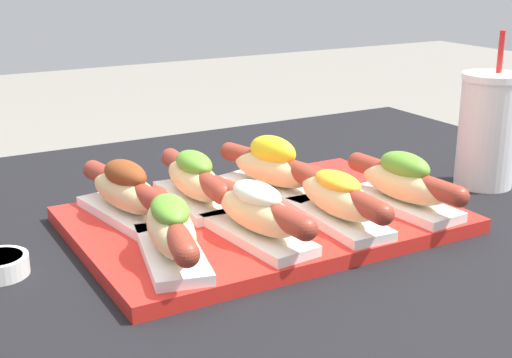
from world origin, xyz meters
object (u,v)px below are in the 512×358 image
Objects in this scene: serving_tray at (264,220)px; hot_dog_4 at (126,191)px; hot_dog_0 at (171,229)px; hot_dog_1 at (257,212)px; drink_cup at (488,130)px; hot_dog_5 at (194,179)px; hot_dog_6 at (273,168)px; hot_dog_2 at (337,198)px; hot_dog_3 at (404,183)px.

hot_dog_4 is at bearing 155.67° from serving_tray.
hot_dog_0 and hot_dog_1 have the same top height.
hot_dog_4 is 0.54m from drink_cup.
hot_dog_5 is (-0.06, 0.07, 0.04)m from serving_tray.
hot_dog_6 is (0.10, 0.14, 0.00)m from hot_dog_1.
hot_dog_5 reaches higher than serving_tray.
drink_cup is at bearing -14.24° from hot_dog_6.
hot_dog_1 is 1.01× the size of hot_dog_4.
hot_dog_5 reaches higher than hot_dog_1.
hot_dog_6 is 0.33m from drink_cup.
serving_tray is 2.30× the size of hot_dog_5.
hot_dog_6 reaches higher than hot_dog_5.
drink_cup is at bearing 7.36° from hot_dog_1.
hot_dog_0 is at bearing 179.06° from hot_dog_2.
hot_dog_4 reaches higher than hot_dog_0.
hot_dog_3 is 0.89× the size of drink_cup.
hot_dog_2 is at bearing -0.94° from hot_dog_0.
hot_dog_1 is 1.00× the size of hot_dog_5.
hot_dog_2 is 0.89× the size of drink_cup.
hot_dog_6 reaches higher than hot_dog_2.
hot_dog_1 is 1.00× the size of hot_dog_2.
serving_tray is at bearing 54.48° from hot_dog_1.
serving_tray is 2.30× the size of hot_dog_2.
hot_dog_1 is at bearing 0.34° from hot_dog_0.
hot_dog_0 is 0.98× the size of hot_dog_2.
hot_dog_0 is at bearing -179.66° from hot_dog_1.
hot_dog_3 reaches higher than hot_dog_0.
hot_dog_4 is 0.21m from hot_dog_6.
drink_cup reaches higher than hot_dog_2.
hot_dog_0 is 0.32m from hot_dog_3.
hot_dog_3 is at bearing -0.33° from hot_dog_0.
drink_cup reaches higher than hot_dog_4.
hot_dog_6 is (-0.11, 0.14, 0.00)m from hot_dog_3.
hot_dog_3 reaches higher than hot_dog_1.
hot_dog_4 is (-0.32, 0.14, -0.00)m from hot_dog_3.
drink_cup is (0.43, -0.09, 0.03)m from hot_dog_5.
hot_dog_3 is 1.02× the size of hot_dog_6.
hot_dog_5 is (0.09, 0.00, -0.00)m from hot_dog_4.
hot_dog_2 is (0.11, -0.00, -0.00)m from hot_dog_1.
serving_tray is at bearing 177.58° from drink_cup.
hot_dog_1 is 1.00× the size of hot_dog_3.
serving_tray is 0.18m from hot_dog_4.
hot_dog_0 is (-0.16, -0.07, 0.04)m from serving_tray.
serving_tray is 0.10m from hot_dog_1.
hot_dog_0 is 0.22m from hot_dog_2.
hot_dog_1 is at bearing -172.64° from drink_cup.
hot_dog_2 is 1.00× the size of hot_dog_3.
hot_dog_1 is at bearing -85.50° from hot_dog_5.
serving_tray is 2.36× the size of hot_dog_6.
hot_dog_4 reaches higher than serving_tray.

